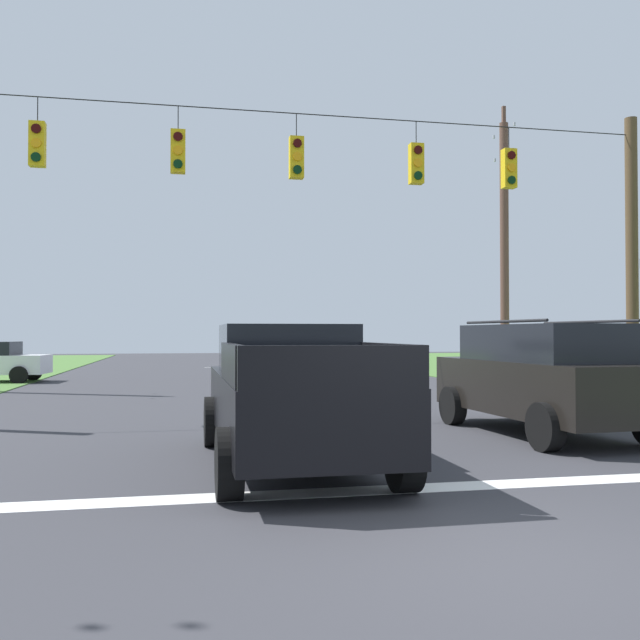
% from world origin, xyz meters
% --- Properties ---
extents(ground_plane, '(120.00, 120.00, 0.00)m').
position_xyz_m(ground_plane, '(0.00, 0.00, 0.00)').
color(ground_plane, '#333338').
extents(stop_bar_stripe, '(14.95, 0.45, 0.01)m').
position_xyz_m(stop_bar_stripe, '(0.00, 2.54, 0.00)').
color(stop_bar_stripe, white).
rests_on(stop_bar_stripe, ground).
extents(lane_dash_0, '(2.50, 0.15, 0.01)m').
position_xyz_m(lane_dash_0, '(0.00, 8.54, 0.00)').
color(lane_dash_0, white).
rests_on(lane_dash_0, ground).
extents(lane_dash_1, '(2.50, 0.15, 0.01)m').
position_xyz_m(lane_dash_1, '(0.00, 14.96, 0.00)').
color(lane_dash_1, white).
rests_on(lane_dash_1, ground).
extents(lane_dash_2, '(2.50, 0.15, 0.01)m').
position_xyz_m(lane_dash_2, '(0.00, 20.97, 0.00)').
color(lane_dash_2, white).
rests_on(lane_dash_2, ground).
extents(lane_dash_3, '(2.50, 0.15, 0.01)m').
position_xyz_m(lane_dash_3, '(0.00, 32.22, 0.00)').
color(lane_dash_3, white).
rests_on(lane_dash_3, ground).
extents(overhead_signal_span, '(17.97, 0.31, 7.27)m').
position_xyz_m(overhead_signal_span, '(-0.16, 10.18, 4.16)').
color(overhead_signal_span, brown).
rests_on(overhead_signal_span, ground).
extents(pickup_truck, '(2.28, 5.40, 1.95)m').
position_xyz_m(pickup_truck, '(-1.00, 4.31, 0.97)').
color(pickup_truck, black).
rests_on(pickup_truck, ground).
extents(suv_black, '(2.42, 4.90, 2.05)m').
position_xyz_m(suv_black, '(3.89, 6.18, 1.06)').
color(suv_black, black).
rests_on(suv_black, ground).
extents(distant_car_oncoming, '(2.05, 4.32, 1.52)m').
position_xyz_m(distant_car_oncoming, '(1.74, 22.46, 0.79)').
color(distant_car_oncoming, slate).
rests_on(distant_car_oncoming, ground).
extents(utility_pole_mid_right, '(0.31, 1.71, 10.16)m').
position_xyz_m(utility_pole_mid_right, '(9.07, 18.02, 5.01)').
color(utility_pole_mid_right, brown).
rests_on(utility_pole_mid_right, ground).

